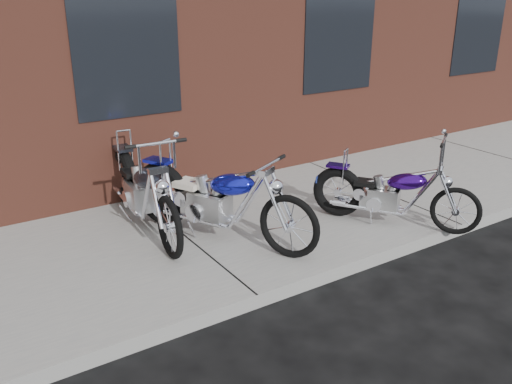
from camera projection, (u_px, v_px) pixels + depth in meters
ground at (257, 309)px, 5.17m from camera, size 120.00×120.00×0.00m
sidewalk at (187, 243)px, 6.32m from camera, size 22.00×3.00×0.15m
chopper_purple at (390, 196)px, 6.55m from camera, size 1.20×1.74×1.14m
chopper_blue at (217, 202)px, 6.14m from camera, size 1.22×2.25×1.07m
chopper_third at (143, 193)px, 6.45m from camera, size 0.59×2.40×1.22m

